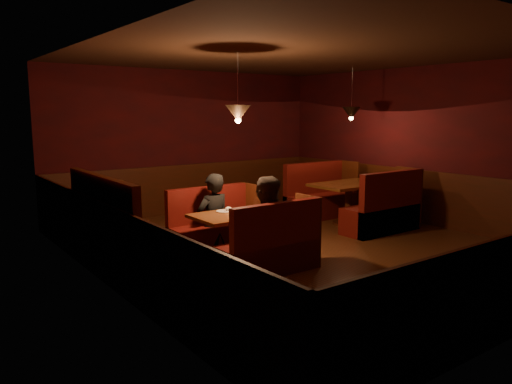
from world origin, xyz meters
TOP-DOWN VIEW (x-y plane):
  - room at (-0.28, 0.04)m, footprint 6.02×7.02m
  - main_table at (-1.13, 0.01)m, footprint 1.27×0.77m
  - main_bench_far at (-1.12, 0.73)m, footprint 1.40×0.50m
  - main_bench_near at (-1.12, -0.71)m, footprint 1.40×0.50m
  - second_table at (1.80, 0.72)m, footprint 1.37×0.87m
  - second_bench_far at (1.83, 1.54)m, footprint 1.51×0.57m
  - second_bench_near at (1.83, -0.10)m, footprint 1.51×0.57m
  - diner_a at (-1.22, 0.57)m, footprint 0.59×0.41m
  - diner_b at (-1.04, -0.57)m, footprint 0.93×0.82m

SIDE VIEW (x-z plane):
  - main_bench_far at x=-1.12m, z-range -0.17..0.78m
  - main_bench_near at x=-1.12m, z-range -0.17..0.78m
  - second_bench_far at x=1.83m, z-range -0.20..0.88m
  - second_bench_near at x=1.83m, z-range -0.20..0.88m
  - main_table at x=-1.13m, z-range 0.08..0.97m
  - second_table at x=1.80m, z-range 0.19..0.96m
  - diner_a at x=-1.22m, z-range 0.00..1.54m
  - diner_b at x=-1.04m, z-range 0.00..1.60m
  - room at x=-0.28m, z-range -0.41..2.51m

